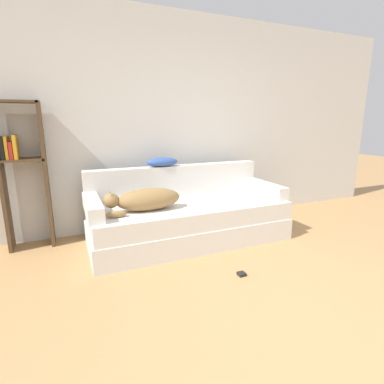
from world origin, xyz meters
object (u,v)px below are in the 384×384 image
dog (145,200)px  power_adapter (242,274)px  couch (189,222)px  throw_pillow (162,162)px  laptop (201,203)px  bookshelf (22,167)px

dog → power_adapter: bearing=-53.4°
couch → throw_pillow: throw_pillow is taller
couch → power_adapter: 1.00m
power_adapter → throw_pillow: bearing=102.5°
throw_pillow → power_adapter: bearing=-77.5°
laptop → dog: bearing=-164.6°
couch → dog: dog is taller
laptop → throw_pillow: throw_pillow is taller
bookshelf → throw_pillow: bearing=-5.2°
couch → bookshelf: bookshelf is taller
laptop → bookshelf: bearing=175.7°
throw_pillow → couch: bearing=-65.0°
dog → throw_pillow: (0.35, 0.49, 0.32)m
couch → throw_pillow: bearing=115.0°
dog → power_adapter: 1.23m
laptop → throw_pillow: size_ratio=0.86×
bookshelf → laptop: bearing=-18.8°
couch → dog: (-0.53, -0.09, 0.35)m
couch → power_adapter: couch is taller
couch → throw_pillow: (-0.18, 0.40, 0.67)m
bookshelf → power_adapter: bookshelf is taller
couch → dog: bearing=-170.1°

